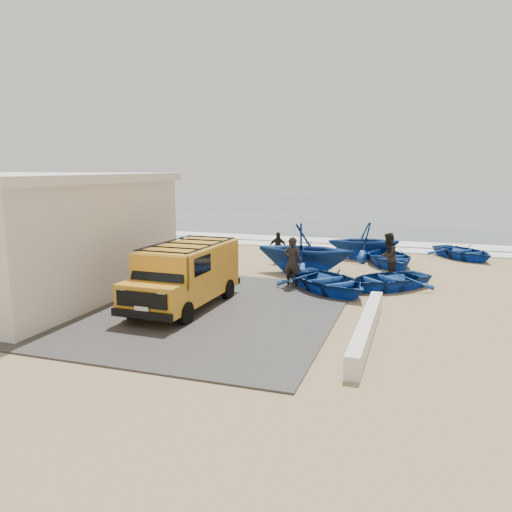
% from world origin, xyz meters
% --- Properties ---
extents(ground, '(160.00, 160.00, 0.00)m').
position_xyz_m(ground, '(0.00, 0.00, 0.00)').
color(ground, '#9D835B').
extents(slab, '(12.00, 10.00, 0.05)m').
position_xyz_m(slab, '(-2.00, -2.00, 0.03)').
color(slab, '#3E3B38').
rests_on(slab, ground).
extents(ocean, '(180.00, 88.00, 0.01)m').
position_xyz_m(ocean, '(0.00, 56.00, 0.00)').
color(ocean, '#385166').
rests_on(ocean, ground).
extents(surf_line, '(180.00, 1.60, 0.06)m').
position_xyz_m(surf_line, '(0.00, 12.00, 0.03)').
color(surf_line, white).
rests_on(surf_line, ground).
extents(surf_wash, '(180.00, 2.20, 0.04)m').
position_xyz_m(surf_wash, '(0.00, 14.50, 0.02)').
color(surf_wash, white).
rests_on(surf_wash, ground).
extents(building, '(8.40, 9.40, 4.30)m').
position_xyz_m(building, '(-7.50, -2.00, 2.16)').
color(building, white).
rests_on(building, ground).
extents(parapet, '(0.35, 6.00, 0.55)m').
position_xyz_m(parapet, '(5.00, -3.00, 0.28)').
color(parapet, silver).
rests_on(parapet, ground).
extents(van, '(2.11, 4.96, 2.10)m').
position_xyz_m(van, '(-0.94, -1.85, 1.13)').
color(van, orange).
rests_on(van, ground).
extents(boat_near_left, '(4.84, 4.82, 0.83)m').
position_xyz_m(boat_near_left, '(3.10, 1.62, 0.41)').
color(boat_near_left, navy).
rests_on(boat_near_left, ground).
extents(boat_near_right, '(4.35, 4.33, 0.74)m').
position_xyz_m(boat_near_right, '(5.10, 2.79, 0.37)').
color(boat_near_right, navy).
rests_on(boat_near_right, ground).
extents(boat_mid_left, '(4.15, 3.59, 2.17)m').
position_xyz_m(boat_mid_left, '(1.58, 4.49, 1.08)').
color(boat_mid_left, navy).
rests_on(boat_mid_left, ground).
extents(boat_mid_right, '(3.93, 4.60, 0.81)m').
position_xyz_m(boat_mid_right, '(4.90, 7.45, 0.40)').
color(boat_mid_right, navy).
rests_on(boat_mid_right, ground).
extents(boat_far_left, '(4.14, 3.80, 1.83)m').
position_xyz_m(boat_far_left, '(3.57, 8.93, 0.92)').
color(boat_far_left, navy).
rests_on(boat_far_left, ground).
extents(boat_far_right, '(4.17, 4.31, 0.73)m').
position_xyz_m(boat_far_right, '(8.31, 10.47, 0.36)').
color(boat_far_right, navy).
rests_on(boat_far_right, ground).
extents(fisherman_front, '(0.76, 0.55, 1.94)m').
position_xyz_m(fisherman_front, '(1.67, 1.98, 0.97)').
color(fisherman_front, black).
rests_on(fisherman_front, ground).
extents(fisherman_middle, '(0.94, 1.08, 1.88)m').
position_xyz_m(fisherman_middle, '(5.00, 4.79, 0.94)').
color(fisherman_middle, black).
rests_on(fisherman_middle, ground).
extents(fisherman_back, '(0.92, 0.47, 1.50)m').
position_xyz_m(fisherman_back, '(-0.21, 6.51, 0.75)').
color(fisherman_back, black).
rests_on(fisherman_back, ground).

